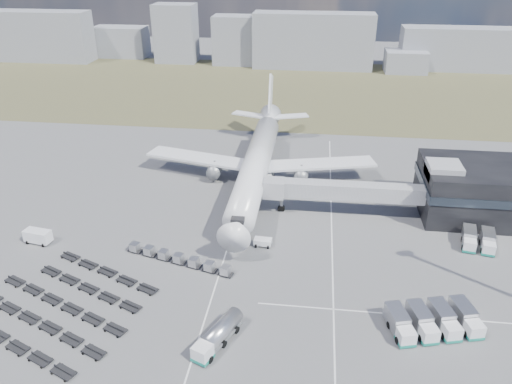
# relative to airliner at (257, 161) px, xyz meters

# --- Properties ---
(ground) EXTENTS (420.00, 420.00, 0.00)m
(ground) POSITION_rel_airliner_xyz_m (0.00, -32.38, -5.29)
(ground) COLOR #565659
(ground) RESTS_ON ground
(grass_strip) EXTENTS (420.00, 90.00, 0.01)m
(grass_strip) POSITION_rel_airliner_xyz_m (0.00, 77.62, -5.29)
(grass_strip) COLOR brown
(grass_strip) RESTS_ON ground
(lane_markings) EXTENTS (47.12, 110.00, 0.01)m
(lane_markings) POSITION_rel_airliner_xyz_m (9.77, -29.38, -5.29)
(lane_markings) COLOR silver
(lane_markings) RESTS_ON ground
(terminal) EXTENTS (30.40, 16.40, 11.00)m
(terminal) POSITION_rel_airliner_xyz_m (47.77, -8.41, -0.04)
(terminal) COLOR black
(terminal) RESTS_ON ground
(jet_bridge) EXTENTS (30.30, 3.80, 7.05)m
(jet_bridge) POSITION_rel_airliner_xyz_m (15.90, -11.95, -0.24)
(jet_bridge) COLOR #939399
(jet_bridge) RESTS_ON ground
(airliner) EXTENTS (51.59, 64.53, 17.62)m
(airliner) POSITION_rel_airliner_xyz_m (0.00, 0.00, 0.00)
(airliner) COLOR white
(airliner) RESTS_ON ground
(skyline) EXTENTS (302.68, 27.09, 23.91)m
(skyline) POSITION_rel_airliner_xyz_m (-14.83, 115.95, 4.28)
(skyline) COLOR gray
(skyline) RESTS_ON ground
(fuel_tanker) EXTENTS (5.69, 9.20, 2.92)m
(fuel_tanker) POSITION_rel_airliner_xyz_m (0.75, -49.16, -3.83)
(fuel_tanker) COLOR white
(fuel_tanker) RESTS_ON ground
(pushback_tug) EXTENTS (3.15, 1.93, 1.39)m
(pushback_tug) POSITION_rel_airliner_xyz_m (4.00, -24.96, -4.60)
(pushback_tug) COLOR white
(pushback_tug) RESTS_ON ground
(utility_van) EXTENTS (4.91, 2.82, 2.45)m
(utility_van) POSITION_rel_airliner_xyz_m (-35.27, -28.79, -4.07)
(utility_van) COLOR white
(utility_van) RESTS_ON ground
(catering_truck) EXTENTS (4.21, 7.24, 3.12)m
(catering_truck) POSITION_rel_airliner_xyz_m (1.78, -1.36, -3.70)
(catering_truck) COLOR white
(catering_truck) RESTS_ON ground
(service_trucks_near) EXTENTS (13.06, 9.31, 2.62)m
(service_trucks_near) POSITION_rel_airliner_xyz_m (29.30, -42.77, -3.87)
(service_trucks_near) COLOR white
(service_trucks_near) RESTS_ON ground
(service_trucks_far) EXTENTS (6.25, 7.05, 2.48)m
(service_trucks_far) POSITION_rel_airliner_xyz_m (41.06, -20.55, -3.94)
(service_trucks_far) COLOR white
(service_trucks_far) RESTS_ON ground
(uld_row) EXTENTS (19.13, 6.75, 1.51)m
(uld_row) POSITION_rel_airliner_xyz_m (-9.17, -31.87, -4.39)
(uld_row) COLOR black
(uld_row) RESTS_ON ground
(baggage_dollies) EXTENTS (29.15, 27.10, 0.76)m
(baggage_dollies) POSITION_rel_airliner_xyz_m (-23.52, -44.69, -4.91)
(baggage_dollies) COLOR black
(baggage_dollies) RESTS_ON ground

